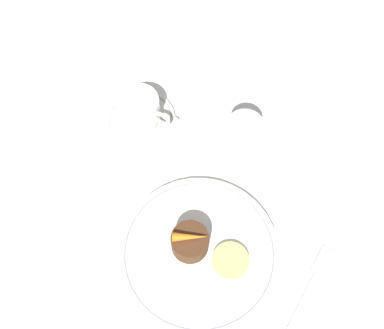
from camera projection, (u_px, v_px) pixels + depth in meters
name	position (u px, v px, depth m)	size (l,w,h in m)	color
ground_plane	(184.00, 235.00, 0.76)	(3.00, 3.00, 0.00)	white
dinner_plate	(199.00, 252.00, 0.74)	(0.27, 0.27, 0.01)	white
saucer	(141.00, 119.00, 0.86)	(0.13, 0.13, 0.01)	white
coffee_cup	(138.00, 109.00, 0.83)	(0.11, 0.08, 0.05)	white
spoon	(159.00, 128.00, 0.84)	(0.06, 0.10, 0.00)	silver
wine_glass	(243.00, 137.00, 0.76)	(0.07, 0.07, 0.12)	silver
fork	(312.00, 283.00, 0.72)	(0.03, 0.18, 0.01)	silver
dessert_cake	(190.00, 242.00, 0.72)	(0.06, 0.06, 0.04)	#4C2D19
carrot_garnish	(190.00, 237.00, 0.69)	(0.06, 0.04, 0.02)	orange
pineapple_slice	(230.00, 260.00, 0.72)	(0.06, 0.06, 0.01)	#EFE075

